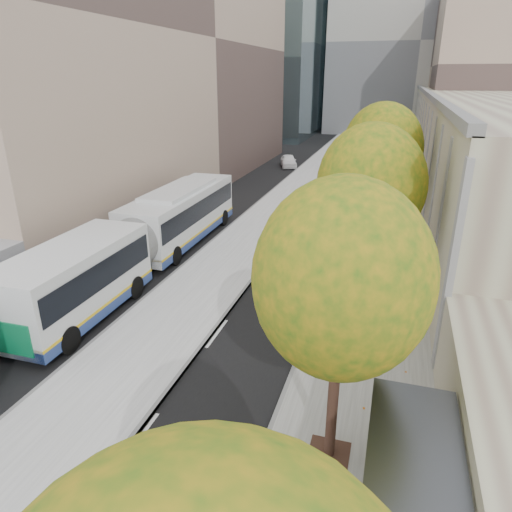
% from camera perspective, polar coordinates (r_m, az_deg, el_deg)
% --- Properties ---
extents(bus_platform, '(4.25, 150.00, 0.15)m').
position_cam_1_polar(bus_platform, '(34.14, 2.22, 5.31)').
color(bus_platform, '#A7A7A7').
rests_on(bus_platform, ground).
extents(sidewalk, '(4.75, 150.00, 0.08)m').
position_cam_1_polar(sidewalk, '(33.11, 15.74, 3.92)').
color(sidewalk, gray).
rests_on(sidewalk, ground).
extents(building_tan, '(18.00, 92.00, 8.00)m').
position_cam_1_polar(building_tan, '(61.94, 28.16, 13.91)').
color(building_tan, gray).
rests_on(building_tan, ground).
extents(building_midrise, '(24.00, 46.00, 25.00)m').
position_cam_1_polar(building_midrise, '(46.47, -20.27, 23.91)').
color(building_midrise, tan).
rests_on(building_midrise, ground).
extents(building_far_block, '(30.00, 18.00, 30.00)m').
position_cam_1_polar(building_far_block, '(92.87, 19.74, 23.73)').
color(building_far_block, '#9F9B92').
rests_on(building_far_block, ground).
extents(bus_shelter, '(1.90, 4.40, 2.53)m').
position_cam_1_polar(bus_shelter, '(10.72, 20.13, -23.85)').
color(bus_shelter, '#383A3F').
rests_on(bus_shelter, sidewalk).
extents(tree_c, '(4.20, 4.20, 7.28)m').
position_cam_1_polar(tree_c, '(10.67, 10.71, -2.92)').
color(tree_c, black).
rests_on(tree_c, sidewalk).
extents(tree_d, '(4.40, 4.40, 7.60)m').
position_cam_1_polar(tree_d, '(19.17, 14.13, 8.44)').
color(tree_d, black).
rests_on(tree_d, sidewalk).
extents(tree_e, '(4.60, 4.60, 7.92)m').
position_cam_1_polar(tree_e, '(27.99, 15.47, 12.74)').
color(tree_e, black).
rests_on(tree_e, sidewalk).
extents(bus_far, '(2.99, 19.28, 3.21)m').
position_cam_1_polar(bus_far, '(24.78, -13.58, 2.45)').
color(bus_far, silver).
rests_on(bus_far, ground).
extents(distant_car, '(2.82, 4.35, 1.38)m').
position_cam_1_polar(distant_car, '(52.86, 4.09, 11.77)').
color(distant_car, white).
rests_on(distant_car, ground).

